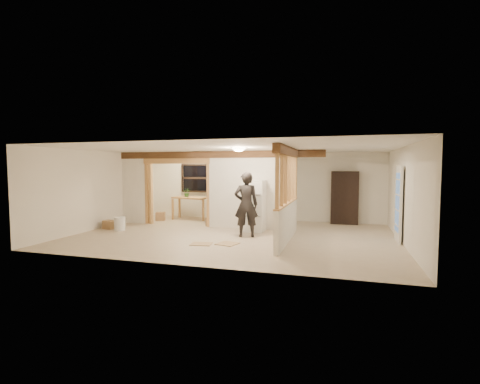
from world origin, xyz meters
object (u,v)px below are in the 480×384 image
(refrigerator, at_px, (254,206))
(bookshelf, at_px, (345,198))
(work_table, at_px, (191,208))
(woman, at_px, (246,205))
(shop_vac, at_px, (143,213))

(refrigerator, relative_size, bookshelf, 0.85)
(refrigerator, height_order, work_table, refrigerator)
(woman, height_order, shop_vac, woman)
(shop_vac, distance_m, bookshelf, 7.35)
(woman, relative_size, shop_vac, 3.50)
(woman, relative_size, work_table, 1.36)
(refrigerator, height_order, shop_vac, refrigerator)
(work_table, bearing_deg, shop_vac, -145.74)
(woman, xyz_separation_m, shop_vac, (-4.55, 2.00, -0.66))
(work_table, bearing_deg, refrigerator, -18.91)
(work_table, height_order, shop_vac, work_table)
(woman, xyz_separation_m, bookshelf, (2.68, 3.13, -0.00))
(refrigerator, height_order, woman, woman)
(bookshelf, bearing_deg, refrigerator, -140.66)
(shop_vac, xyz_separation_m, bookshelf, (7.23, 1.14, 0.65))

